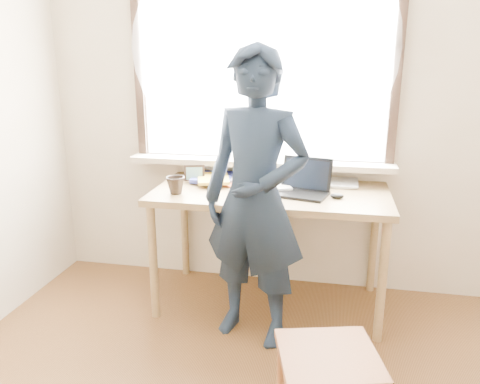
% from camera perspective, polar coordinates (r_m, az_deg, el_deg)
% --- Properties ---
extents(room_shell, '(3.52, 4.02, 2.61)m').
position_cam_1_polar(room_shell, '(1.50, -0.99, 16.03)').
color(room_shell, beige).
rests_on(room_shell, ground).
extents(desk, '(1.51, 0.76, 0.81)m').
position_cam_1_polar(desk, '(3.06, 3.75, -1.30)').
color(desk, olive).
rests_on(desk, ground).
extents(laptop, '(0.38, 0.33, 0.22)m').
position_cam_1_polar(laptop, '(2.97, 7.70, 0.79)').
color(laptop, black).
rests_on(laptop, desk).
extents(mug_white, '(0.17, 0.17, 0.10)m').
position_cam_1_polar(mug_white, '(3.24, 0.94, 2.14)').
color(mug_white, white).
rests_on(mug_white, desk).
extents(mug_dark, '(0.13, 0.13, 0.11)m').
position_cam_1_polar(mug_dark, '(2.97, -7.84, 0.81)').
color(mug_dark, black).
rests_on(mug_dark, desk).
extents(mouse, '(0.08, 0.06, 0.03)m').
position_cam_1_polar(mouse, '(2.91, 11.74, -0.47)').
color(mouse, black).
rests_on(mouse, desk).
extents(desk_clutter, '(0.86, 0.52, 0.03)m').
position_cam_1_polar(desk_clutter, '(3.23, 0.51, 1.58)').
color(desk_clutter, white).
rests_on(desk_clutter, desk).
extents(book_a, '(0.23, 0.30, 0.03)m').
position_cam_1_polar(book_a, '(3.34, -3.16, 1.94)').
color(book_a, white).
rests_on(book_a, desk).
extents(book_b, '(0.21, 0.28, 0.02)m').
position_cam_1_polar(book_b, '(3.25, 10.74, 1.21)').
color(book_b, white).
rests_on(book_b, desk).
extents(picture_frame, '(0.14, 0.05, 0.11)m').
position_cam_1_polar(picture_frame, '(3.23, -5.58, 2.14)').
color(picture_frame, black).
rests_on(picture_frame, desk).
extents(work_chair, '(0.50, 0.49, 0.43)m').
position_cam_1_polar(work_chair, '(2.18, 10.69, -20.20)').
color(work_chair, brown).
rests_on(work_chair, ground).
extents(person, '(0.71, 0.56, 1.72)m').
position_cam_1_polar(person, '(2.65, 1.89, -0.98)').
color(person, black).
rests_on(person, ground).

